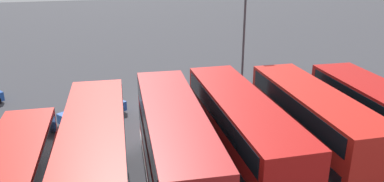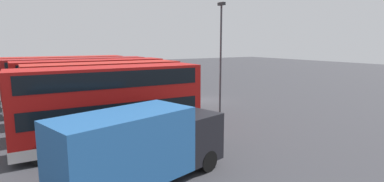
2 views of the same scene
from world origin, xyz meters
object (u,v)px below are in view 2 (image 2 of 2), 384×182
Objects in this scene: car_hatchback_silver at (164,88)px; waste_bin_yellow at (138,88)px; bus_single_deck_sixth at (68,82)px; car_small_green at (164,78)px; bus_double_decker_near_end at (111,104)px; bus_double_decker_fifth at (65,79)px; bus_double_decker_fourth at (78,82)px; lamp_post_tall at (221,50)px; bus_double_decker_second at (106,94)px; bus_double_decker_third at (92,87)px; box_truck_blue at (141,145)px.

car_hatchback_silver reaches higher than waste_bin_yellow.
bus_single_deck_sixth is 2.32× the size of car_small_green.
bus_double_decker_near_end reaches higher than car_hatchback_silver.
car_hatchback_silver is 10.01m from car_small_green.
car_hatchback_silver is at bearing -35.67° from bus_double_decker_near_end.
car_hatchback_silver is at bearing -149.05° from waste_bin_yellow.
bus_double_decker_fifth reaches higher than waste_bin_yellow.
bus_double_decker_fourth is 1.27× the size of lamp_post_tall.
car_small_green is (9.30, -14.99, -1.75)m from bus_double_decker_fifth.
lamp_post_tall is (-19.95, 4.44, 4.53)m from car_small_green.
bus_double_decker_second is at bearing 138.58° from car_hatchback_silver.
car_hatchback_silver is at bearing -69.56° from bus_double_decker_fourth.
bus_double_decker_third is at bearing 126.44° from car_hatchback_silver.
box_truck_blue is at bearing 158.95° from waste_bin_yellow.
bus_double_decker_fourth is at bearing 131.50° from car_small_green.
waste_bin_yellow is (10.46, -7.82, -1.97)m from bus_double_decker_third.
bus_double_decker_second is at bearing -179.97° from bus_double_decker_third.
bus_double_decker_fifth is 11.35× the size of waste_bin_yellow.
car_hatchback_silver is at bearing -88.52° from bus_double_decker_fifth.
car_small_green is (29.17, -15.27, -1.01)m from box_truck_blue.
lamp_post_tall reaches higher than bus_double_decker_third.
bus_double_decker_third is 1.41× the size of box_truck_blue.
lamp_post_tall is (0.15, -9.64, 2.79)m from bus_double_decker_second.
bus_double_decker_third is at bearing -172.60° from bus_double_decker_fifth.
waste_bin_yellow is at bearing -67.98° from bus_double_decker_fifth.
waste_bin_yellow is (-0.10, -7.94, -1.15)m from bus_single_deck_sixth.
bus_double_decker_fourth is 3.55m from bus_double_decker_fifth.
lamp_post_tall is at bearing -89.14° from bus_double_decker_second.
waste_bin_yellow is at bearing -36.77° from bus_double_decker_third.
bus_double_decker_second is 24.60m from car_small_green.
box_truck_blue is at bearing 175.45° from bus_double_decker_near_end.
bus_double_decker_second and bus_double_decker_third have the same top height.
bus_double_decker_near_end is 7.47m from bus_double_decker_third.
lamp_post_tall reaches higher than box_truck_blue.
bus_single_deck_sixth is (7.14, -0.28, -0.83)m from bus_double_decker_fourth.
box_truck_blue is at bearing 151.46° from car_hatchback_silver.
bus_single_deck_sixth is 23.52m from box_truck_blue.
box_truck_blue is (-5.49, 0.44, -0.74)m from bus_double_decker_near_end.
bus_double_decker_third is at bearing 68.95° from lamp_post_tall.
box_truck_blue is (-9.07, 1.19, -0.74)m from bus_double_decker_second.
waste_bin_yellow is at bearing -21.05° from box_truck_blue.
bus_single_deck_sixth is (18.00, -0.62, -0.83)m from bus_double_decker_near_end.
box_truck_blue reaches higher than bus_single_deck_sixth.
waste_bin_yellow is (3.52, -8.72, -1.97)m from bus_double_decker_fifth.
bus_double_decker_near_end is 11.39m from lamp_post_tall.
bus_double_decker_near_end reaches higher than box_truck_blue.
bus_double_decker_second is at bearing 90.86° from lamp_post_tall.
bus_double_decker_near_end is 2.27× the size of car_small_green.
bus_double_decker_fourth is 7.20m from bus_single_deck_sixth.
bus_double_decker_near_end is at bearing 168.15° from bus_double_decker_second.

